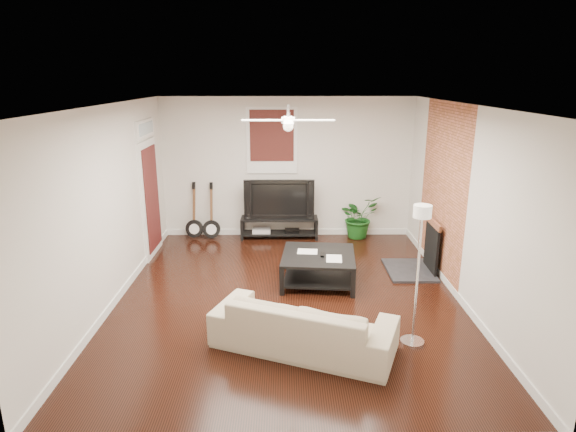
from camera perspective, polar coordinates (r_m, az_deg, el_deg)
name	(u,v)px	position (r m, az deg, el deg)	size (l,w,h in m)	color
room	(288,207)	(6.78, 0.02, 1.09)	(5.01, 6.01, 2.81)	black
brick_accent	(442,190)	(8.15, 17.77, 2.89)	(0.02, 2.20, 2.80)	#9D5832
fireplace	(420,246)	(8.32, 15.33, -3.39)	(0.80, 1.10, 0.92)	black
window_back	(272,141)	(9.59, -1.92, 8.88)	(1.00, 0.06, 1.30)	#34140E
door_left	(150,188)	(8.99, -15.98, 3.24)	(0.08, 1.00, 2.50)	white
tv_stand	(279,228)	(9.78, -1.03, -1.39)	(1.55, 0.41, 0.43)	black
tv	(279,198)	(9.63, -1.05, 2.14)	(1.39, 0.18, 0.80)	black
coffee_table	(318,268)	(7.72, 3.59, -6.15)	(1.13, 1.13, 0.47)	black
sofa	(303,324)	(5.91, 1.83, -12.64)	(2.17, 0.85, 0.63)	#BEA88E
floor_lamp	(417,276)	(5.95, 15.04, -6.91)	(0.29, 0.29, 1.77)	white
potted_plant	(359,217)	(9.86, 8.33, -0.08)	(0.78, 0.68, 0.87)	#175118
guitar_left	(193,211)	(9.82, -11.12, 0.58)	(0.36, 0.25, 1.15)	black
guitar_right	(211,211)	(9.73, -9.12, 0.54)	(0.36, 0.25, 1.15)	black
ceiling_fan	(288,120)	(6.57, 0.02, 11.26)	(1.24, 1.24, 0.32)	white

